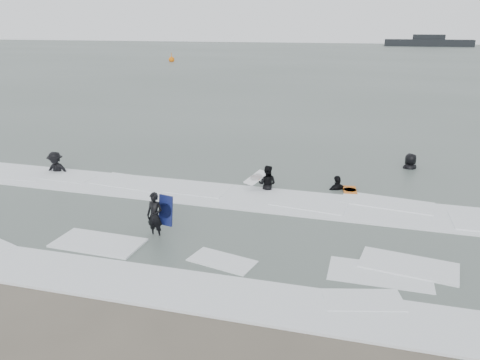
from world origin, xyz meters
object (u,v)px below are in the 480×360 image
(surfer_breaker, at_px, (57,174))
(surfer_right_near, at_px, (337,190))
(surfer_wading, at_px, (267,190))
(surfer_centre, at_px, (156,237))
(buoy, at_px, (172,60))
(vessel_horizon, at_px, (428,42))
(surfer_right_far, at_px, (410,169))

(surfer_breaker, xyz_separation_m, surfer_right_near, (12.16, 1.23, 0.00))
(surfer_wading, relative_size, surfer_breaker, 0.85)
(surfer_centre, bearing_deg, buoy, 122.37)
(surfer_wading, bearing_deg, buoy, -57.29)
(surfer_centre, xyz_separation_m, surfer_wading, (2.34, 5.21, 0.00))
(surfer_breaker, height_order, buoy, buoy)
(buoy, distance_m, vessel_horizon, 89.70)
(surfer_wading, distance_m, vessel_horizon, 136.90)
(buoy, bearing_deg, surfer_breaker, -70.48)
(surfer_right_near, bearing_deg, surfer_breaker, -27.41)
(surfer_centre, distance_m, surfer_wading, 5.72)
(surfer_wading, height_order, buoy, buoy)
(surfer_centre, xyz_separation_m, surfer_right_far, (7.97, 9.73, 0.00))
(surfer_wading, distance_m, buoy, 67.73)
(surfer_centre, bearing_deg, vessel_horizon, 90.78)
(surfer_wading, relative_size, vessel_horizon, 0.06)
(surfer_centre, height_order, buoy, buoy)
(surfer_right_far, relative_size, vessel_horizon, 0.08)
(surfer_right_far, distance_m, buoy, 66.67)
(surfer_breaker, bearing_deg, buoy, 104.04)
(surfer_wading, relative_size, surfer_right_far, 0.83)
(surfer_breaker, bearing_deg, surfer_wading, -2.53)
(surfer_wading, xyz_separation_m, vessel_horizon, (17.35, 135.79, 1.26))
(surfer_wading, height_order, vessel_horizon, vessel_horizon)
(surfer_breaker, bearing_deg, vessel_horizon, 73.39)
(surfer_breaker, height_order, vessel_horizon, vessel_horizon)
(surfer_wading, distance_m, surfer_breaker, 9.47)
(surfer_centre, bearing_deg, surfer_wading, 74.57)
(surfer_centre, height_order, surfer_right_far, surfer_right_far)
(surfer_breaker, distance_m, surfer_right_near, 12.23)
(vessel_horizon, bearing_deg, surfer_wading, -97.28)
(surfer_centre, xyz_separation_m, surfer_breaker, (-7.12, 4.73, 0.00))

